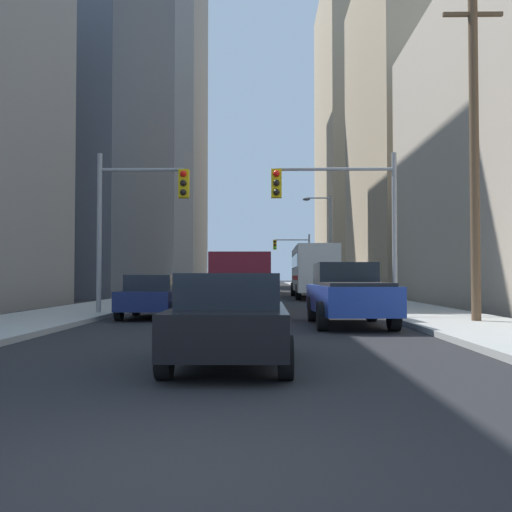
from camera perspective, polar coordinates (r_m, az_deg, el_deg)
The scene contains 20 objects.
ground_plane at distance 4.85m, azimuth -8.01°, elevation -19.59°, with size 400.00×400.00×0.00m, color black.
sidewalk_left at distance 55.08m, azimuth -6.75°, elevation -3.34°, with size 3.62×160.00×0.15m, color #9E9E99.
sidewalk_right at distance 54.91m, azimuth 7.11°, elevation -3.35°, with size 3.62×160.00×0.15m, color #9E9E99.
city_bus at distance 41.08m, azimuth 5.38°, elevation -1.26°, with size 2.67×11.53×3.40m.
pickup_truck_blue at distance 18.44m, azimuth 8.68°, elevation -3.57°, with size 2.20×5.47×1.90m.
cargo_van_maroon at distance 21.89m, azimuth -1.26°, elevation -2.39°, with size 2.16×5.22×2.26m.
sedan_black at distance 10.03m, azimuth -2.43°, elevation -5.93°, with size 1.95×4.21×1.52m.
sedan_navy at distance 21.69m, azimuth -9.68°, elevation -3.74°, with size 1.95×4.22×1.52m.
sedan_red at distance 36.95m, azimuth -5.12°, elevation -2.99°, with size 1.95×4.22×1.52m.
sedan_beige at distance 44.89m, azimuth 0.09°, elevation -2.80°, with size 1.95×4.20×1.52m.
sedan_grey at distance 57.68m, azimuth 0.22°, elevation -2.60°, with size 1.95×4.26×1.52m.
traffic_signal_near_left at distance 22.80m, azimuth -11.01°, elevation 4.55°, with size 3.40×0.44×6.00m.
traffic_signal_near_right at distance 22.48m, azimuth 7.89°, elevation 4.77°, with size 4.59×0.44×6.00m.
traffic_signal_far_right at distance 65.77m, azimuth 3.53°, elevation 0.35°, with size 4.00×0.44×6.00m.
utility_pole_right at distance 19.74m, azimuth 19.78°, elevation 10.53°, with size 2.20×0.28×10.81m.
street_lamp_right at distance 45.46m, azimuth 6.58°, elevation 1.94°, with size 2.13×0.32×7.50m.
building_left_mid_office at distance 56.59m, azimuth -18.48°, elevation 14.87°, with size 16.82×26.13×35.42m, color #4C515B.
building_left_far_tower at distance 95.77m, azimuth -9.99°, elevation 12.53°, with size 15.92×20.23×50.59m, color gray.
building_right_mid_block at distance 59.26m, azimuth 19.61°, elevation 11.19°, with size 19.92×22.79×29.57m, color tan.
building_right_far_highrise at distance 99.69m, azimuth 11.95°, elevation 11.04°, with size 19.63×29.98×47.45m, color tan.
Camera 1 is at (0.71, -4.57, 1.48)m, focal length 42.65 mm.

